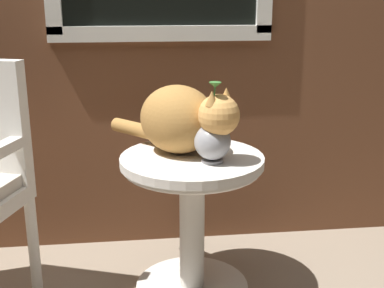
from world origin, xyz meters
The scene contains 3 objects.
wicker_side_table centered at (0.20, 0.18, 0.40)m, with size 0.57×0.57×0.61m.
cat centered at (0.17, 0.22, 0.75)m, with size 0.49×0.52×0.28m.
pewter_vase_with_ivy centered at (0.27, 0.09, 0.70)m, with size 0.14×0.14×0.31m.
Camera 1 is at (-0.02, -1.72, 1.22)m, focal length 47.35 mm.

